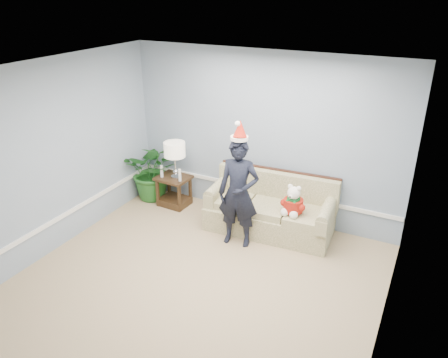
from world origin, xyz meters
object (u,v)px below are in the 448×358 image
side_table (174,194)px  houseplant (153,170)px  man (238,193)px  table_lamp (175,151)px  sofa (271,211)px  teddy_bear (293,204)px

side_table → houseplant: bearing=171.1°
man → table_lamp: bearing=149.0°
sofa → man: bearing=-119.7°
sofa → table_lamp: size_ratio=3.11×
teddy_bear → man: bearing=-144.4°
sofa → side_table: 1.80m
houseplant → man: size_ratio=0.65×
sofa → man: 0.82m
table_lamp → teddy_bear: (2.16, -0.22, -0.37)m
teddy_bear → sofa: bearing=160.8°
houseplant → teddy_bear: houseplant is taller
sofa → houseplant: (-2.27, 0.09, 0.21)m
table_lamp → man: man is taller
houseplant → sofa: bearing=-2.3°
side_table → man: (1.51, -0.60, 0.61)m
side_table → table_lamp: (0.06, -0.01, 0.81)m
sofa → table_lamp: table_lamp is taller
houseplant → teddy_bear: (2.68, -0.30, 0.11)m
side_table → houseplant: (-0.47, 0.07, 0.33)m
man → side_table: bearing=149.5°
houseplant → man: bearing=-18.8°
houseplant → man: (1.98, -0.67, 0.28)m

